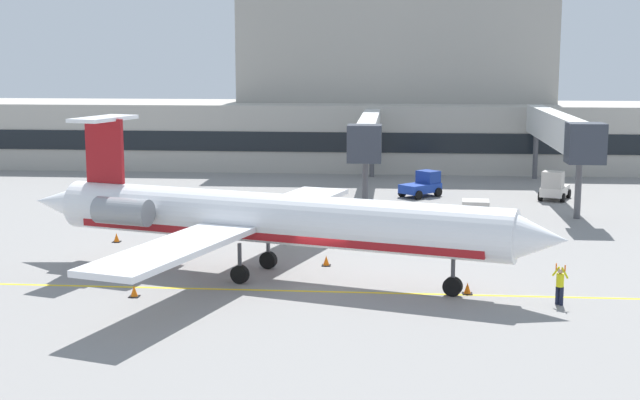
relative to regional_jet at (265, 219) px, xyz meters
The scene contains 13 objects.
ground 4.44m from the regional_jet, 24.08° to the right, with size 120.00×120.00×0.11m.
terminal_building 45.40m from the regional_jet, 90.01° to the left, with size 74.97×12.38×18.86m.
jet_bridge_west 28.17m from the regional_jet, 81.44° to the left, with size 2.40×20.27×6.15m.
jet_bridge_east 32.20m from the regional_jet, 54.30° to the left, with size 2.40×23.65×6.64m.
regional_jet is the anchor object (origin of this frame).
baggage_tug 27.76m from the regional_jet, 72.10° to the left, with size 3.49×3.51×1.98m.
pushback_tractor 16.90m from the regional_jet, 43.97° to the left, with size 4.24×2.30×2.15m.
belt_loader 31.46m from the regional_jet, 53.97° to the left, with size 2.89×3.66×2.28m.
marshaller 14.53m from the regional_jet, 15.46° to the right, with size 0.69×0.60×1.86m.
safety_cone_alpha 12.87m from the regional_jet, 143.44° to the left, with size 0.47×0.47×0.55m.
safety_cone_bravo 7.49m from the regional_jet, 142.38° to the right, with size 0.47×0.47×0.55m.
safety_cone_charlie 10.54m from the regional_jet, 13.54° to the right, with size 0.47×0.47×0.55m.
safety_cone_delta 4.75m from the regional_jet, 42.79° to the left, with size 0.47×0.47×0.55m.
Camera 1 is at (3.63, -42.20, 11.22)m, focal length 50.31 mm.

